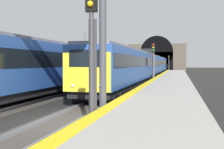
# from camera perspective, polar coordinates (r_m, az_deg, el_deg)

# --- Properties ---
(ground_plane) EXTENTS (320.00, 320.00, 0.00)m
(ground_plane) POSITION_cam_1_polar(r_m,az_deg,el_deg) (12.27, -10.72, -9.84)
(ground_plane) COLOR black
(platform_right) EXTENTS (112.00, 3.70, 0.99)m
(platform_right) POSITION_cam_1_polar(r_m,az_deg,el_deg) (11.18, 8.63, -8.44)
(platform_right) COLOR #9E9B93
(platform_right) RESTS_ON ground_plane
(platform_right_edge_strip) EXTENTS (112.00, 0.50, 0.01)m
(platform_right_edge_strip) POSITION_cam_1_polar(r_m,az_deg,el_deg) (11.34, 0.52, -5.71)
(platform_right_edge_strip) COLOR yellow
(platform_right_edge_strip) RESTS_ON platform_right
(track_main_line) EXTENTS (160.00, 2.67, 0.21)m
(track_main_line) POSITION_cam_1_polar(r_m,az_deg,el_deg) (12.26, -10.72, -9.65)
(track_main_line) COLOR #423D38
(track_main_line) RESTS_ON ground_plane
(train_main_approaching) EXTENTS (57.62, 3.18, 4.73)m
(train_main_approaching) POSITION_cam_1_polar(r_m,az_deg,el_deg) (44.01, 6.88, 1.78)
(train_main_approaching) COLOR #264C99
(train_main_approaching) RESTS_ON ground_plane
(train_adjacent_platform) EXTENTS (40.94, 2.93, 4.14)m
(train_adjacent_platform) POSITION_cam_1_polar(r_m,az_deg,el_deg) (29.85, -5.68, 1.90)
(train_adjacent_platform) COLOR #264C99
(train_adjacent_platform) RESTS_ON ground_plane
(railway_signal_near) EXTENTS (0.39, 0.38, 5.03)m
(railway_signal_near) POSITION_cam_1_polar(r_m,az_deg,el_deg) (9.80, -4.04, 4.54)
(railway_signal_near) COLOR #38383D
(railway_signal_near) RESTS_ON ground_plane
(railway_signal_mid) EXTENTS (0.39, 0.38, 4.80)m
(railway_signal_mid) POSITION_cam_1_polar(r_m,az_deg,el_deg) (32.72, 8.17, 2.88)
(railway_signal_mid) COLOR #4C4C54
(railway_signal_mid) RESTS_ON ground_plane
(railway_signal_far) EXTENTS (0.39, 0.38, 4.63)m
(railway_signal_far) POSITION_cam_1_polar(r_m,az_deg,el_deg) (79.54, 11.17, 2.36)
(railway_signal_far) COLOR #38383D
(railway_signal_far) RESTS_ON ground_plane
(tunnel_portal) EXTENTS (2.99, 18.53, 11.32)m
(tunnel_portal) POSITION_cam_1_polar(r_m,az_deg,el_deg) (95.12, 8.88, 3.36)
(tunnel_portal) COLOR #51473D
(tunnel_portal) RESTS_ON ground_plane
(catenary_mast_near) EXTENTS (0.22, 2.13, 8.14)m
(catenary_mast_near) POSITION_cam_1_polar(r_m,az_deg,el_deg) (49.98, -5.34, 4.12)
(catenary_mast_near) COLOR #595B60
(catenary_mast_near) RESTS_ON ground_plane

